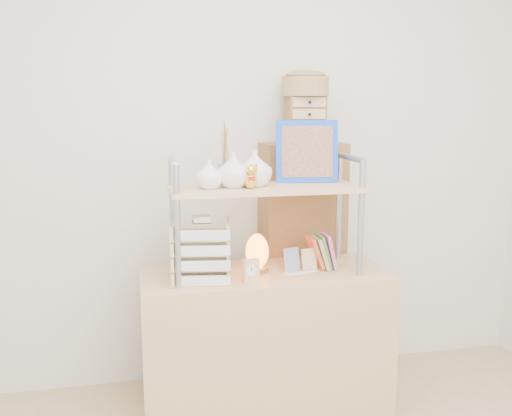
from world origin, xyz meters
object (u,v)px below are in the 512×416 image
Objects in this scene: desk at (265,344)px; cabinet at (302,263)px; letter_tray at (202,255)px; salt_lamp at (257,252)px.

desk is 0.89× the size of cabinet.
cabinet is at bearing 35.65° from letter_tray.
salt_lamp is (0.28, 0.09, -0.03)m from letter_tray.
cabinet reaches higher than desk.
letter_tray is 0.29m from salt_lamp.
cabinet reaches higher than letter_tray.
letter_tray is at bearing -167.39° from desk.
letter_tray reaches higher than desk.
letter_tray reaches higher than salt_lamp.
letter_tray is (-0.61, -0.44, 0.20)m from cabinet.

